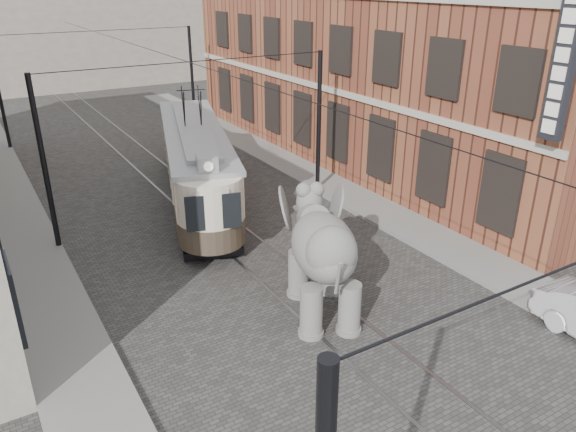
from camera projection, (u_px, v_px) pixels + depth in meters
ground at (286, 281)px, 17.12m from camera, size 120.00×120.00×0.00m
tram_rails at (286, 281)px, 17.11m from camera, size 1.54×80.00×0.02m
sidewalk_right at (428, 236)px, 19.93m from camera, size 2.00×60.00×0.15m
sidewalk_left at (67, 346)px, 14.01m from camera, size 2.00×60.00×0.15m
brick_building at (384, 36)px, 27.01m from camera, size 8.00×26.00×12.00m
catenary at (209, 149)px, 19.75m from camera, size 11.00×30.20×6.00m
tram at (195, 146)px, 22.60m from camera, size 5.78×11.87×4.64m
elephant at (323, 262)px, 14.92m from camera, size 4.65×5.91×3.19m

